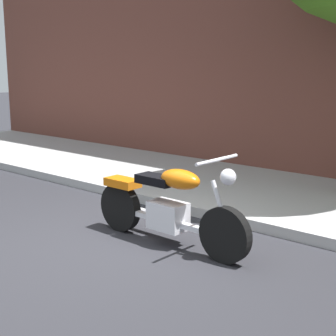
% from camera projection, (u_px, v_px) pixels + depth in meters
% --- Properties ---
extents(ground_plane, '(60.00, 60.00, 0.00)m').
position_uv_depth(ground_plane, '(119.00, 242.00, 5.92)').
color(ground_plane, '#28282D').
extents(sidewalk, '(18.17, 2.94, 0.14)m').
position_uv_depth(sidewalk, '(247.00, 191.00, 8.01)').
color(sidewalk, '#A5A5A5').
rests_on(sidewalk, ground).
extents(motorcycle, '(2.20, 0.70, 1.11)m').
position_uv_depth(motorcycle, '(168.00, 207.00, 5.74)').
color(motorcycle, black).
rests_on(motorcycle, ground).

